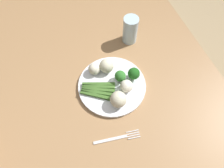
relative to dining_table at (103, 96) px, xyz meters
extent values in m
cube|color=tan|center=(0.00, 0.00, -0.66)|extent=(6.00, 6.00, 0.02)
cube|color=#9E754C|center=(0.00, 0.00, 0.07)|extent=(1.49, 0.96, 0.04)
cylinder|color=#9E754C|center=(-0.69, -0.42, -0.30)|extent=(0.07, 0.07, 0.70)
cylinder|color=#9E754C|center=(-0.69, 0.42, -0.30)|extent=(0.07, 0.07, 0.70)
cylinder|color=brown|center=(0.00, -0.56, -0.42)|extent=(0.04, 0.04, 0.45)
cylinder|color=white|center=(0.02, 0.04, 0.10)|extent=(0.27, 0.27, 0.01)
cube|color=#3D6626|center=(0.04, -0.04, 0.11)|extent=(0.08, 0.11, 0.01)
cube|color=#3D6626|center=(0.03, -0.03, 0.11)|extent=(0.07, 0.12, 0.01)
cube|color=#3D6626|center=(0.02, -0.02, 0.11)|extent=(0.06, 0.12, 0.01)
cube|color=#3D6626|center=(0.01, -0.02, 0.11)|extent=(0.06, 0.12, 0.01)
cube|color=#3D6626|center=(0.00, -0.01, 0.11)|extent=(0.05, 0.12, 0.01)
cylinder|color=#4C7F2B|center=(0.02, 0.13, 0.11)|extent=(0.02, 0.02, 0.02)
sphere|color=#1E5B1C|center=(0.02, 0.13, 0.14)|extent=(0.05, 0.05, 0.05)
cylinder|color=#609E3D|center=(0.01, 0.07, 0.11)|extent=(0.01, 0.01, 0.01)
sphere|color=#337A2D|center=(0.01, 0.07, 0.14)|extent=(0.04, 0.04, 0.04)
sphere|color=white|center=(0.05, 0.08, 0.13)|extent=(0.05, 0.05, 0.05)
sphere|color=beige|center=(0.10, 0.03, 0.14)|extent=(0.06, 0.06, 0.06)
sphere|color=beige|center=(-0.06, 0.04, 0.14)|extent=(0.06, 0.06, 0.06)
sphere|color=silver|center=(-0.06, -0.01, 0.13)|extent=(0.05, 0.05, 0.05)
cube|color=silver|center=(0.21, -0.04, 0.09)|extent=(0.03, 0.12, 0.00)
cube|color=silver|center=(0.23, 0.04, 0.09)|extent=(0.01, 0.05, 0.00)
cube|color=silver|center=(0.23, 0.04, 0.09)|extent=(0.01, 0.05, 0.00)
cube|color=silver|center=(0.22, 0.04, 0.09)|extent=(0.01, 0.05, 0.00)
cube|color=silver|center=(0.21, 0.04, 0.09)|extent=(0.01, 0.05, 0.00)
cylinder|color=silver|center=(-0.18, 0.19, 0.15)|extent=(0.06, 0.06, 0.12)
camera|label=1|loc=(0.38, -0.09, 0.82)|focal=33.36mm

